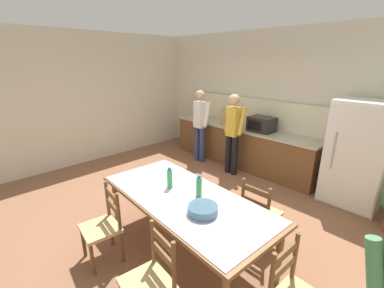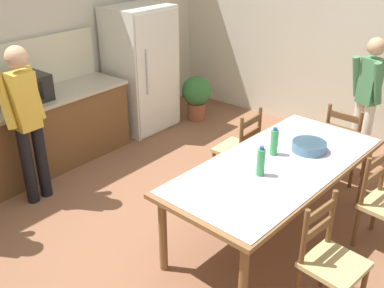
{
  "view_description": "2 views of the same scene",
  "coord_description": "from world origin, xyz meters",
  "px_view_note": "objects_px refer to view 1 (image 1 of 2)",
  "views": [
    {
      "loc": [
        2.59,
        -2.37,
        2.29
      ],
      "look_at": [
        0.1,
        0.02,
        1.16
      ],
      "focal_mm": 24.0,
      "sensor_mm": 36.0,
      "label": 1
    },
    {
      "loc": [
        -2.61,
        -2.21,
        2.66
      ],
      "look_at": [
        -0.06,
        -0.13,
        1.06
      ],
      "focal_mm": 42.0,
      "sensor_mm": 36.0,
      "label": 2
    }
  ],
  "objects_px": {
    "microwave": "(261,124)",
    "chair_side_near_left": "(104,226)",
    "bottle_off_centre": "(199,187)",
    "chair_side_near_right": "(151,281)",
    "chair_side_far_right": "(259,213)",
    "person_at_counter": "(233,130)",
    "dining_table": "(184,201)",
    "serving_bowl": "(203,209)",
    "person_at_sink": "(200,122)",
    "bottle_near_centre": "(170,178)",
    "paper_bag": "(227,116)",
    "refrigerator": "(358,154)"
  },
  "relations": [
    {
      "from": "microwave",
      "to": "chair_side_near_left",
      "type": "distance_m",
      "value": 3.62
    },
    {
      "from": "paper_bag",
      "to": "bottle_near_centre",
      "type": "bearing_deg",
      "value": -64.3
    },
    {
      "from": "dining_table",
      "to": "bottle_off_centre",
      "type": "height_order",
      "value": "bottle_off_centre"
    },
    {
      "from": "bottle_near_centre",
      "to": "serving_bowl",
      "type": "distance_m",
      "value": 0.69
    },
    {
      "from": "refrigerator",
      "to": "paper_bag",
      "type": "relative_size",
      "value": 4.77
    },
    {
      "from": "bottle_off_centre",
      "to": "chair_side_near_right",
      "type": "xyz_separation_m",
      "value": [
        0.35,
        -0.95,
        -0.45
      ]
    },
    {
      "from": "bottle_near_centre",
      "to": "chair_side_far_right",
      "type": "bearing_deg",
      "value": 41.94
    },
    {
      "from": "bottle_off_centre",
      "to": "chair_side_far_right",
      "type": "xyz_separation_m",
      "value": [
        0.44,
        0.65,
        -0.45
      ]
    },
    {
      "from": "chair_side_far_right",
      "to": "chair_side_near_left",
      "type": "distance_m",
      "value": 1.91
    },
    {
      "from": "chair_side_near_right",
      "to": "chair_side_near_left",
      "type": "relative_size",
      "value": 1.0
    },
    {
      "from": "person_at_counter",
      "to": "person_at_sink",
      "type": "bearing_deg",
      "value": 88.8
    },
    {
      "from": "bottle_off_centre",
      "to": "person_at_sink",
      "type": "xyz_separation_m",
      "value": [
        -2.12,
        2.17,
        0.04
      ]
    },
    {
      "from": "bottle_off_centre",
      "to": "chair_side_near_right",
      "type": "distance_m",
      "value": 1.11
    },
    {
      "from": "microwave",
      "to": "person_at_counter",
      "type": "bearing_deg",
      "value": -122.16
    },
    {
      "from": "chair_side_far_right",
      "to": "person_at_sink",
      "type": "height_order",
      "value": "person_at_sink"
    },
    {
      "from": "dining_table",
      "to": "bottle_near_centre",
      "type": "bearing_deg",
      "value": 176.9
    },
    {
      "from": "chair_side_near_right",
      "to": "chair_side_near_left",
      "type": "xyz_separation_m",
      "value": [
        -1.03,
        0.06,
        0.0
      ]
    },
    {
      "from": "person_at_sink",
      "to": "chair_side_near_right",
      "type": "bearing_deg",
      "value": -141.64
    },
    {
      "from": "chair_side_near_left",
      "to": "bottle_near_centre",
      "type": "bearing_deg",
      "value": 78.39
    },
    {
      "from": "serving_bowl",
      "to": "chair_side_near_left",
      "type": "bearing_deg",
      "value": -144.54
    },
    {
      "from": "paper_bag",
      "to": "microwave",
      "type": "bearing_deg",
      "value": 0.49
    },
    {
      "from": "paper_bag",
      "to": "person_at_sink",
      "type": "xyz_separation_m",
      "value": [
        -0.38,
        -0.49,
        -0.13
      ]
    },
    {
      "from": "person_at_counter",
      "to": "chair_side_far_right",
      "type": "bearing_deg",
      "value": -133.04
    },
    {
      "from": "chair_side_far_right",
      "to": "person_at_counter",
      "type": "distance_m",
      "value": 2.25
    },
    {
      "from": "microwave",
      "to": "chair_side_far_right",
      "type": "bearing_deg",
      "value": -57.64
    },
    {
      "from": "chair_side_near_left",
      "to": "serving_bowl",
      "type": "bearing_deg",
      "value": 42.66
    },
    {
      "from": "bottle_off_centre",
      "to": "person_at_sink",
      "type": "height_order",
      "value": "person_at_sink"
    },
    {
      "from": "chair_side_near_right",
      "to": "person_at_sink",
      "type": "bearing_deg",
      "value": 135.47
    },
    {
      "from": "serving_bowl",
      "to": "person_at_sink",
      "type": "distance_m",
      "value": 3.39
    },
    {
      "from": "paper_bag",
      "to": "serving_bowl",
      "type": "height_order",
      "value": "paper_bag"
    },
    {
      "from": "chair_side_far_right",
      "to": "serving_bowl",
      "type": "bearing_deg",
      "value": 78.91
    },
    {
      "from": "bottle_off_centre",
      "to": "microwave",
      "type": "bearing_deg",
      "value": 107.45
    },
    {
      "from": "bottle_near_centre",
      "to": "person_at_counter",
      "type": "xyz_separation_m",
      "value": [
        -0.76,
        2.26,
        0.05
      ]
    },
    {
      "from": "dining_table",
      "to": "chair_side_near_right",
      "type": "distance_m",
      "value": 0.99
    },
    {
      "from": "dining_table",
      "to": "serving_bowl",
      "type": "xyz_separation_m",
      "value": [
        0.4,
        -0.1,
        0.12
      ]
    },
    {
      "from": "chair_side_near_right",
      "to": "paper_bag",
      "type": "bearing_deg",
      "value": 127.16
    },
    {
      "from": "dining_table",
      "to": "serving_bowl",
      "type": "distance_m",
      "value": 0.42
    },
    {
      "from": "bottle_off_centre",
      "to": "chair_side_near_right",
      "type": "relative_size",
      "value": 0.3
    },
    {
      "from": "chair_side_near_right",
      "to": "refrigerator",
      "type": "bearing_deg",
      "value": 87.86
    },
    {
      "from": "microwave",
      "to": "serving_bowl",
      "type": "distance_m",
      "value": 3.1
    },
    {
      "from": "paper_bag",
      "to": "refrigerator",
      "type": "bearing_deg",
      "value": -0.24
    },
    {
      "from": "bottle_near_centre",
      "to": "bottle_off_centre",
      "type": "relative_size",
      "value": 1.0
    },
    {
      "from": "refrigerator",
      "to": "paper_bag",
      "type": "xyz_separation_m",
      "value": [
        -2.68,
        0.01,
        0.21
      ]
    },
    {
      "from": "bottle_off_centre",
      "to": "person_at_sink",
      "type": "distance_m",
      "value": 3.03
    },
    {
      "from": "dining_table",
      "to": "person_at_counter",
      "type": "xyz_separation_m",
      "value": [
        -1.04,
        2.27,
        0.24
      ]
    },
    {
      "from": "microwave",
      "to": "bottle_near_centre",
      "type": "relative_size",
      "value": 1.85
    },
    {
      "from": "refrigerator",
      "to": "person_at_counter",
      "type": "bearing_deg",
      "value": -166.64
    },
    {
      "from": "dining_table",
      "to": "serving_bowl",
      "type": "height_order",
      "value": "serving_bowl"
    },
    {
      "from": "person_at_sink",
      "to": "person_at_counter",
      "type": "relative_size",
      "value": 1.0
    },
    {
      "from": "chair_side_near_right",
      "to": "chair_side_far_right",
      "type": "xyz_separation_m",
      "value": [
        0.09,
        1.61,
        0.0
      ]
    }
  ]
}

